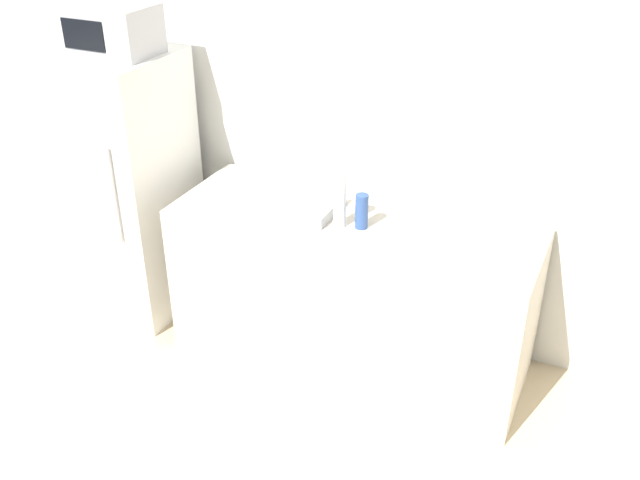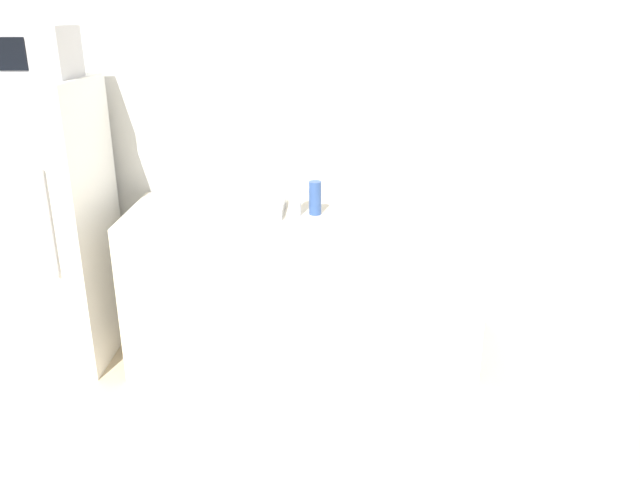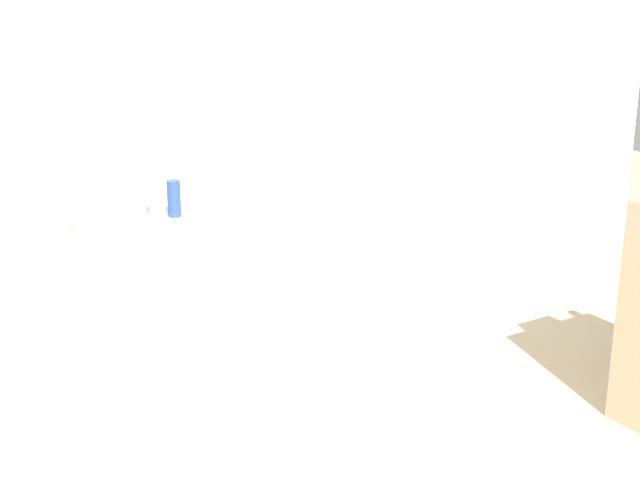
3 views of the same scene
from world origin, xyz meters
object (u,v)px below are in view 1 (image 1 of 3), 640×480
object	(u,v)px
refrigerator	(133,188)
bottle_tall	(340,201)
microwave	(111,29)
bottle_short	(362,211)

from	to	relation	value
refrigerator	bottle_tall	bearing A→B (deg)	-2.95
microwave	bottle_tall	size ratio (longest dim) A/B	1.70
microwave	refrigerator	bearing A→B (deg)	69.35
microwave	bottle_tall	bearing A→B (deg)	-2.90
refrigerator	bottle_tall	distance (m)	1.41
microwave	bottle_short	xyz separation A→B (m)	(1.50, -0.04, -0.76)
refrigerator	microwave	distance (m)	0.95
bottle_tall	bottle_short	distance (m)	0.12
bottle_short	bottle_tall	bearing A→B (deg)	-164.70
bottle_tall	bottle_short	bearing A→B (deg)	15.30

